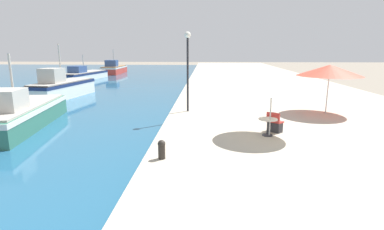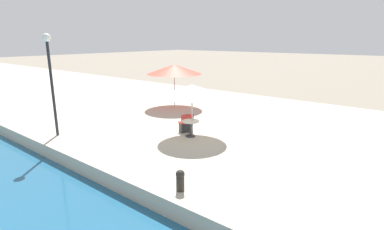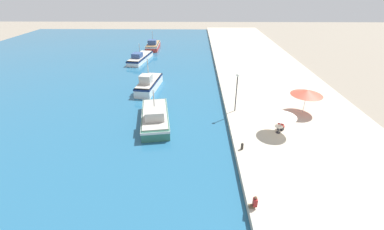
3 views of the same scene
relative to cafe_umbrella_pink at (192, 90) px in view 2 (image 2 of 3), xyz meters
The scene contains 8 objects.
quay_promenade 21.98m from the cafe_umbrella_pink, 81.58° to the left, with size 16.00×90.00×0.61m.
cafe_umbrella_pink is the anchor object (origin of this frame).
cafe_umbrella_white 6.38m from the cafe_umbrella_pink, 49.05° to the left, with size 3.55×3.55×2.75m.
cafe_table 1.59m from the cafe_umbrella_pink, 157.87° to the left, with size 0.80×0.80×0.74m.
cafe_chair_left 1.94m from the cafe_umbrella_pink, 71.75° to the left, with size 0.54×0.56×0.91m.
cafe_chair_right 1.93m from the cafe_umbrella_pink, 50.09° to the left, with size 0.59×0.59×0.91m.
mooring_bollard 5.38m from the cafe_umbrella_pink, 145.14° to the right, with size 0.26×0.26×0.65m.
lamppost 6.30m from the cafe_umbrella_pink, 127.32° to the left, with size 0.36×0.36×4.56m.
Camera 2 is at (-5.37, 7.23, 4.94)m, focal length 28.00 mm.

